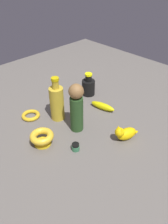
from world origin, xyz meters
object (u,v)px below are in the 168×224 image
bottle_short (88,86)px  bowl (42,137)px  bangle (31,115)px  banana (103,106)px  nail_polish_jar (76,147)px  person_figure_adult (77,107)px  bottle_tall (57,102)px  cat_figurine (125,133)px

bottle_short → bowl: bottle_short is taller
bangle → bowl: (-0.22, 0.08, 0.03)m
bowl → banana: bearing=-90.7°
banana → nail_polish_jar: bearing=99.9°
bottle_short → nail_polish_jar: (-0.31, 0.40, -0.04)m
person_figure_adult → bowl: 0.22m
bottle_tall → bowl: 0.22m
bottle_short → person_figure_adult: (-0.20, 0.29, 0.08)m
bottle_short → cat_figurine: (-0.42, 0.18, -0.02)m
person_figure_adult → bowl: size_ratio=2.31×
nail_polish_jar → bangle: (0.36, 0.01, -0.01)m
banana → person_figure_adult: (-0.03, 0.23, 0.12)m
bangle → bowl: bowl is taller
person_figure_adult → bowl: bearing=80.8°
bottle_tall → bowl: size_ratio=2.19×
bangle → bowl: 0.24m
person_figure_adult → bowl: person_figure_adult is taller
bottle_tall → banana: bearing=-115.9°
banana → person_figure_adult: bearing=84.8°
cat_figurine → bowl: size_ratio=1.19×
person_figure_adult → bangle: person_figure_adult is taller
nail_polish_jar → banana: (0.13, -0.34, 0.00)m
person_figure_adult → bottle_tall: (0.14, 0.01, -0.03)m
bangle → bowl: size_ratio=0.90×
cat_figurine → bowl: cat_figurine is taller
cat_figurine → bangle: cat_figurine is taller
banana → bangle: 0.41m
bangle → cat_figurine: bearing=-154.5°
nail_polish_jar → bowl: (0.14, 0.09, 0.03)m
nail_polish_jar → banana: size_ratio=0.25×
nail_polish_jar → cat_figurine: bearing=-117.4°
bowl → bottle_tall: bearing=-59.0°
bottle_short → bowl: 0.51m
person_figure_adult → bottle_tall: size_ratio=1.06×
bottle_short → banana: bottle_short is taller
bottle_short → bangle: 0.41m
cat_figurine → person_figure_adult: (0.22, 0.11, 0.10)m
banana → bottle_tall: (0.12, 0.24, 0.08)m
cat_figurine → bangle: 0.53m
nail_polish_jar → bangle: bearing=1.0°
banana → cat_figurine: 0.27m
bottle_tall → bowl: (-0.11, 0.18, -0.06)m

